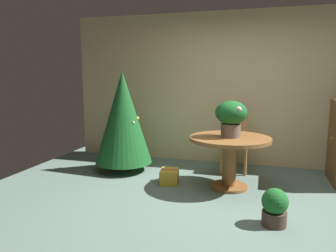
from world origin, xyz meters
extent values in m
plane|color=slate|center=(0.00, 0.00, 0.00)|extent=(6.60, 6.60, 0.00)
cube|color=beige|center=(0.00, 2.20, 1.30)|extent=(6.00, 0.10, 2.60)
cylinder|color=brown|center=(-0.02, 0.85, 0.02)|extent=(0.51, 0.51, 0.04)
cylinder|color=brown|center=(-0.02, 0.85, 0.35)|extent=(0.19, 0.19, 0.62)
cylinder|color=brown|center=(-0.02, 0.85, 0.69)|extent=(1.09, 1.09, 0.05)
cylinder|color=#665B51|center=(-0.02, 0.85, 0.80)|extent=(0.26, 0.26, 0.18)
ellipsoid|color=#195623|center=(-0.02, 0.85, 1.04)|extent=(0.42, 0.42, 0.32)
sphere|color=#E5A8B2|center=(-0.14, 0.93, 1.07)|extent=(0.06, 0.06, 0.06)
sphere|color=#E5A8B2|center=(0.09, 0.71, 1.10)|extent=(0.07, 0.07, 0.07)
cylinder|color=#B27F4C|center=(0.16, 1.49, 0.22)|extent=(0.04, 0.04, 0.44)
cylinder|color=#B27F4C|center=(-0.21, 1.49, 0.22)|extent=(0.04, 0.04, 0.44)
cylinder|color=#B27F4C|center=(0.16, 1.85, 0.22)|extent=(0.04, 0.04, 0.44)
cylinder|color=#B27F4C|center=(-0.21, 1.85, 0.22)|extent=(0.04, 0.04, 0.44)
cube|color=#B27F4C|center=(-0.02, 1.67, 0.46)|extent=(0.41, 0.40, 0.05)
cube|color=#B27F4C|center=(-0.02, 1.84, 0.71)|extent=(0.37, 0.05, 0.44)
cylinder|color=brown|center=(-1.75, 1.23, 0.07)|extent=(0.10, 0.10, 0.14)
cone|color=#195623|center=(-1.75, 1.23, 0.87)|extent=(0.91, 0.91, 1.46)
sphere|color=gold|center=(-1.81, 1.32, 1.22)|extent=(0.07, 0.07, 0.07)
sphere|color=silver|center=(-1.48, 1.40, 0.40)|extent=(0.04, 0.04, 0.04)
sphere|color=silver|center=(-1.53, 1.12, 0.81)|extent=(0.05, 0.05, 0.05)
sphere|color=gold|center=(-1.52, 1.28, 0.85)|extent=(0.06, 0.06, 0.06)
sphere|color=gold|center=(-1.57, 1.25, 0.95)|extent=(0.04, 0.04, 0.04)
cube|color=gold|center=(-0.86, 0.80, 0.10)|extent=(0.29, 0.34, 0.20)
cube|color=red|center=(-0.86, 0.80, 0.10)|extent=(0.25, 0.07, 0.20)
sphere|color=#B29338|center=(1.34, 1.52, 0.65)|extent=(0.04, 0.04, 0.04)
cylinder|color=#4C382D|center=(0.54, -0.16, 0.07)|extent=(0.25, 0.25, 0.15)
sphere|color=#1E6628|center=(0.54, -0.16, 0.26)|extent=(0.27, 0.27, 0.27)
camera|label=1|loc=(0.37, -3.49, 1.52)|focal=34.72mm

